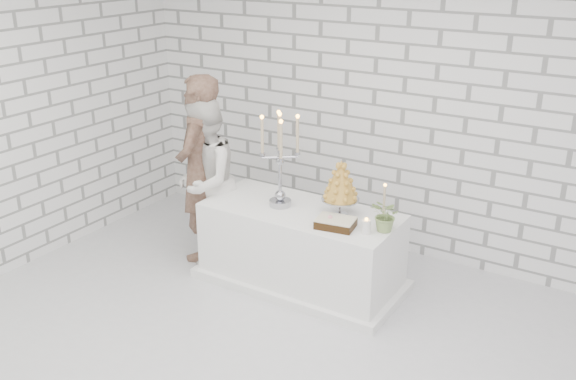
% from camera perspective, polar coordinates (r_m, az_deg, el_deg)
% --- Properties ---
extents(ground, '(6.00, 5.00, 0.01)m').
position_cam_1_polar(ground, '(5.02, -2.34, -16.00)').
color(ground, silver).
rests_on(ground, ground).
extents(wall_back, '(6.00, 0.01, 3.00)m').
position_cam_1_polar(wall_back, '(6.40, 10.12, 7.07)').
color(wall_back, white).
rests_on(wall_back, ground).
extents(cake_table, '(1.80, 0.80, 0.75)m').
position_cam_1_polar(cake_table, '(6.01, 1.13, -5.02)').
color(cake_table, white).
rests_on(cake_table, ground).
extents(groom, '(0.64, 0.79, 1.87)m').
position_cam_1_polar(groom, '(6.39, -7.79, 1.86)').
color(groom, '#472C21').
rests_on(groom, ground).
extents(bride, '(0.88, 0.98, 1.65)m').
position_cam_1_polar(bride, '(6.36, -7.35, 0.74)').
color(bride, white).
rests_on(bride, ground).
extents(candelabra, '(0.41, 0.41, 0.88)m').
position_cam_1_polar(candelabra, '(5.78, -0.71, 2.65)').
color(candelabra, '#9E9FA8').
rests_on(candelabra, cake_table).
extents(croquembouche, '(0.36, 0.36, 0.52)m').
position_cam_1_polar(croquembouche, '(5.65, 4.67, 0.15)').
color(croquembouche, '#A3762F').
rests_on(croquembouche, cake_table).
extents(chocolate_cake, '(0.35, 0.27, 0.08)m').
position_cam_1_polar(chocolate_cake, '(5.50, 4.23, -2.91)').
color(chocolate_cake, black).
rests_on(chocolate_cake, cake_table).
extents(pillar_candle, '(0.09, 0.09, 0.12)m').
position_cam_1_polar(pillar_candle, '(5.41, 6.91, -3.24)').
color(pillar_candle, white).
rests_on(pillar_candle, cake_table).
extents(extra_taper, '(0.07, 0.07, 0.32)m').
position_cam_1_polar(extra_taper, '(5.63, 8.47, -1.17)').
color(extra_taper, tan).
rests_on(extra_taper, cake_table).
extents(flowers, '(0.33, 0.31, 0.29)m').
position_cam_1_polar(flowers, '(5.43, 8.68, -2.25)').
color(flowers, '#507F44').
rests_on(flowers, cake_table).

